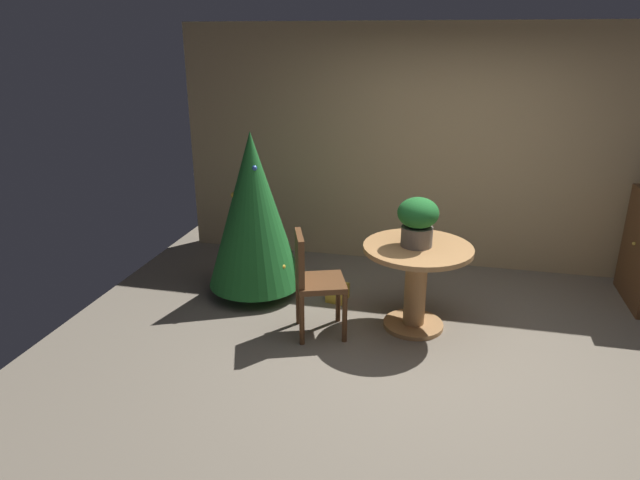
% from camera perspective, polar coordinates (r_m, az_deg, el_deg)
% --- Properties ---
extents(ground_plane, '(6.60, 6.60, 0.00)m').
position_cam_1_polar(ground_plane, '(4.62, 11.60, -12.35)').
color(ground_plane, '#756B5B').
extents(back_wall_panel, '(6.00, 0.10, 2.60)m').
position_cam_1_polar(back_wall_panel, '(6.22, 13.24, 8.97)').
color(back_wall_panel, tan).
rests_on(back_wall_panel, ground_plane).
extents(round_dining_table, '(0.94, 0.94, 0.77)m').
position_cam_1_polar(round_dining_table, '(4.90, 9.83, -3.42)').
color(round_dining_table, '#B27F4C').
rests_on(round_dining_table, ground_plane).
extents(flower_vase, '(0.35, 0.35, 0.42)m').
position_cam_1_polar(flower_vase, '(4.74, 9.99, 2.10)').
color(flower_vase, '#665B51').
rests_on(flower_vase, round_dining_table).
extents(wooden_chair_left_near, '(0.52, 0.52, 0.92)m').
position_cam_1_polar(wooden_chair_left_near, '(4.73, -0.78, -3.90)').
color(wooden_chair_left_near, brown).
rests_on(wooden_chair_left_near, ground_plane).
extents(holiday_tree, '(0.93, 0.93, 1.63)m').
position_cam_1_polar(holiday_tree, '(5.41, -6.86, 3.05)').
color(holiday_tree, brown).
rests_on(holiday_tree, ground_plane).
extents(gift_box_gold, '(0.21, 0.24, 0.16)m').
position_cam_1_polar(gift_box_gold, '(5.50, 1.81, -5.39)').
color(gift_box_gold, gold).
rests_on(gift_box_gold, ground_plane).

